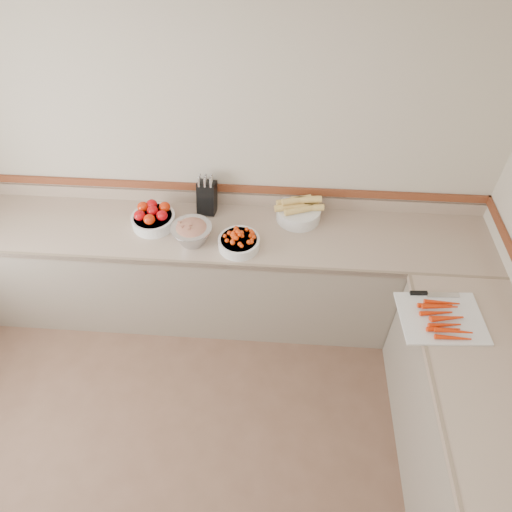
# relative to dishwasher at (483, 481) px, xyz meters

# --- Properties ---
(back_wall) EXTENTS (4.00, 0.00, 4.00)m
(back_wall) POSITION_rel_dishwasher_xyz_m (-1.69, 1.75, 0.87)
(back_wall) COLOR beige
(back_wall) RESTS_ON ground_plane
(counter_back) EXTENTS (4.00, 0.65, 1.08)m
(counter_back) POSITION_rel_dishwasher_xyz_m (-1.69, 1.43, 0.02)
(counter_back) COLOR tan
(counter_back) RESTS_ON ground_plane
(dishwasher) EXTENTS (0.63, 0.60, 0.84)m
(dishwasher) POSITION_rel_dishwasher_xyz_m (0.00, 0.00, 0.00)
(dishwasher) COLOR silver
(dishwasher) RESTS_ON ground_plane
(knife_block) EXTENTS (0.15, 0.17, 0.32)m
(knife_block) POSITION_rel_dishwasher_xyz_m (-1.74, 1.65, 0.60)
(knife_block) COLOR black
(knife_block) RESTS_ON counter_back
(tomato_bowl) EXTENTS (0.32, 0.32, 0.15)m
(tomato_bowl) POSITION_rel_dishwasher_xyz_m (-2.11, 1.47, 0.54)
(tomato_bowl) COLOR white
(tomato_bowl) RESTS_ON counter_back
(cherry_tomato_bowl) EXTENTS (0.29, 0.29, 0.16)m
(cherry_tomato_bowl) POSITION_rel_dishwasher_xyz_m (-1.48, 1.28, 0.52)
(cherry_tomato_bowl) COLOR white
(cherry_tomato_bowl) RESTS_ON counter_back
(corn_bowl) EXTENTS (0.36, 0.33, 0.19)m
(corn_bowl) POSITION_rel_dishwasher_xyz_m (-1.07, 1.61, 0.54)
(corn_bowl) COLOR white
(corn_bowl) RESTS_ON counter_back
(rhubarb_bowl) EXTENTS (0.29, 0.29, 0.16)m
(rhubarb_bowl) POSITION_rel_dishwasher_xyz_m (-1.80, 1.31, 0.55)
(rhubarb_bowl) COLOR #B2B2BA
(rhubarb_bowl) RESTS_ON counter_back
(cutting_board) EXTENTS (0.51, 0.41, 0.07)m
(cutting_board) POSITION_rel_dishwasher_xyz_m (-0.21, 0.75, 0.49)
(cutting_board) COLOR silver
(cutting_board) RESTS_ON counter_right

